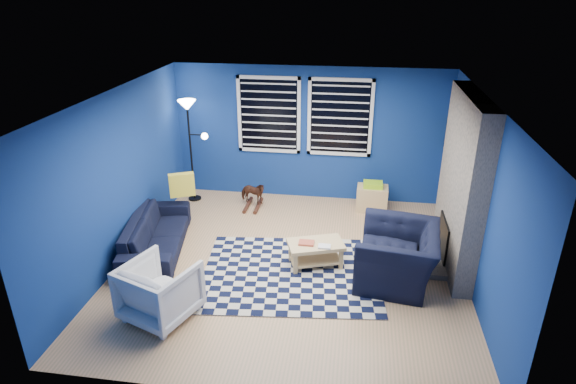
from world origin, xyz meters
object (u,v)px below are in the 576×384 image
Objects in this scene: sofa at (156,234)px; armchair_bent at (160,290)px; floor_lamp at (189,119)px; armchair_big at (397,255)px; coffee_table at (315,249)px; cabinet at (372,198)px; rocking_horse at (253,193)px; tv at (452,141)px.

armchair_bent reaches higher than sofa.
armchair_big is at bearing -31.17° from floor_lamp.
cabinet is at bearing 67.43° from coffee_table.
rocking_horse is 2.26m from coffee_table.
floor_lamp reaches higher than armchair_bent.
armchair_big is 2.16× the size of cabinet.
floor_lamp is (-1.16, 0.18, 1.29)m from rocking_horse.
armchair_bent is at bearing -175.60° from rocking_horse.
coffee_table is (2.47, -0.08, -0.01)m from sofa.
tv is at bearing -117.57° from armchair_bent.
armchair_bent is 0.91× the size of coffee_table.
floor_lamp is (-2.50, 2.01, 1.30)m from coffee_table.
rocking_horse is at bearing -173.03° from cabinet.
tv reaches higher than cabinet.
armchair_big is 3.18m from armchair_bent.
armchair_big is at bearing -116.84° from rocking_horse.
tv is at bearing -0.55° from floor_lamp.
cabinet reaches higher than coffee_table.
floor_lamp is at bearing 141.20° from coffee_table.
armchair_bent is 1.61× the size of rocking_horse.
rocking_horse is (-3.41, -0.14, -1.12)m from tv.
armchair_big is 4.42m from floor_lamp.
armchair_bent is 3.71m from floor_lamp.
tv reaches higher than coffee_table.
tv is at bearing -0.88° from cabinet.
tv is 3.07m from coffee_table.
cabinet is at bearing -164.80° from armchair_big.
floor_lamp is (-0.03, 1.93, 1.29)m from sofa.
tv is 1.22× the size of armchair_bent.
tv is 1.70m from cabinet.
armchair_big is at bearing -113.26° from tv.
rocking_horse reaches higher than coffee_table.
armchair_big is 1.48× the size of armchair_bent.
coffee_table is at bearing -38.80° from floor_lamp.
armchair_bent is (0.68, -1.51, 0.09)m from sofa.
coffee_table is at bearing -136.62° from tv.
tv reaches higher than rocking_horse.
sofa reaches higher than coffee_table.
tv reaches higher than armchair_big.
armchair_big is at bearing -136.08° from armchair_bent.
coffee_table is 0.47× the size of floor_lamp.
tv is 0.52× the size of floor_lamp.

